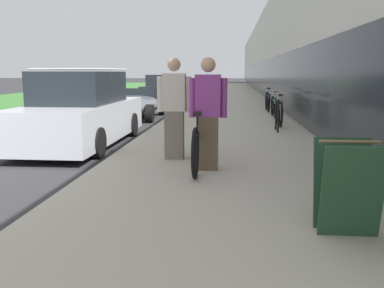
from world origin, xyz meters
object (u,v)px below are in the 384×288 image
at_px(cruiser_bike_nearest, 279,112).
at_px(parked_sedan_far, 165,91).
at_px(cruiser_bike_middle, 274,106).
at_px(sandwich_board_sign, 347,187).
at_px(bike_rack_hoop, 277,112).
at_px(person_bystander, 174,109).
at_px(tandem_bicycle, 200,141).
at_px(parked_sedan_curbside, 82,113).
at_px(cruiser_bike_farthest, 268,101).
at_px(person_rider, 208,114).
at_px(vintage_roadster_curbside, 135,106).

distance_m(cruiser_bike_nearest, parked_sedan_far, 9.94).
xyz_separation_m(cruiser_bike_middle, sandwich_board_sign, (-0.33, -10.69, 0.07)).
height_order(bike_rack_hoop, sandwich_board_sign, sandwich_board_sign).
bearing_deg(person_bystander, cruiser_bike_nearest, 64.92).
distance_m(bike_rack_hoop, parked_sedan_far, 11.01).
relative_size(bike_rack_hoop, sandwich_board_sign, 0.94).
bearing_deg(sandwich_board_sign, tandem_bicycle, 118.98).
distance_m(tandem_bicycle, cruiser_bike_nearest, 5.82).
height_order(bike_rack_hoop, parked_sedan_curbside, parked_sedan_curbside).
xyz_separation_m(tandem_bicycle, parked_sedan_curbside, (-2.84, 2.34, 0.23)).
bearing_deg(person_bystander, cruiser_bike_farthest, 75.90).
height_order(person_rider, parked_sedan_curbside, person_rider).
xyz_separation_m(person_bystander, cruiser_bike_nearest, (2.36, 5.04, -0.50)).
distance_m(cruiser_bike_middle, parked_sedan_curbside, 7.24).
bearing_deg(sandwich_board_sign, person_rider, 119.68).
distance_m(person_rider, parked_sedan_far, 14.92).
xyz_separation_m(bike_rack_hoop, parked_sedan_far, (-4.52, 10.04, 0.07)).
distance_m(person_rider, cruiser_bike_farthest, 10.57).
relative_size(tandem_bicycle, vintage_roadster_curbside, 0.62).
distance_m(tandem_bicycle, sandwich_board_sign, 3.33).
distance_m(tandem_bicycle, person_rider, 0.60).
relative_size(sandwich_board_sign, parked_sedan_far, 0.20).
height_order(person_bystander, parked_sedan_far, person_bystander).
height_order(tandem_bicycle, person_rider, person_rider).
height_order(person_bystander, cruiser_bike_middle, person_bystander).
distance_m(cruiser_bike_middle, cruiser_bike_farthest, 2.30).
relative_size(cruiser_bike_middle, sandwich_board_sign, 1.95).
xyz_separation_m(person_bystander, parked_sedan_far, (-2.34, 13.80, -0.31)).
bearing_deg(cruiser_bike_farthest, parked_sedan_far, 138.47).
bearing_deg(cruiser_bike_nearest, person_bystander, -115.08).
bearing_deg(parked_sedan_far, person_rider, -78.49).
height_order(cruiser_bike_middle, parked_sedan_far, parked_sedan_far).
xyz_separation_m(tandem_bicycle, bike_rack_hoop, (1.69, 4.24, 0.11)).
bearing_deg(parked_sedan_curbside, parked_sedan_far, 89.94).
distance_m(person_rider, vintage_roadster_curbside, 8.92).
relative_size(tandem_bicycle, cruiser_bike_nearest, 1.58).
bearing_deg(person_rider, parked_sedan_curbside, 138.12).
bearing_deg(vintage_roadster_curbside, person_rider, -69.94).
bearing_deg(cruiser_bike_middle, cruiser_bike_nearest, -91.95).
relative_size(sandwich_board_sign, vintage_roadster_curbside, 0.21).
bearing_deg(tandem_bicycle, cruiser_bike_farthest, 79.20).
bearing_deg(parked_sedan_far, cruiser_bike_middle, -53.71).
height_order(tandem_bicycle, cruiser_bike_farthest, same).
bearing_deg(cruiser_bike_farthest, person_bystander, -104.10).
xyz_separation_m(person_rider, cruiser_bike_middle, (1.80, 8.11, -0.50)).
bearing_deg(vintage_roadster_curbside, parked_sedan_curbside, -89.33).
bearing_deg(cruiser_bike_middle, sandwich_board_sign, -91.77).
xyz_separation_m(tandem_bicycle, cruiser_bike_farthest, (1.92, 10.07, -0.00)).
distance_m(parked_sedan_curbside, parked_sedan_far, 11.93).
distance_m(person_bystander, parked_sedan_curbside, 3.02).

